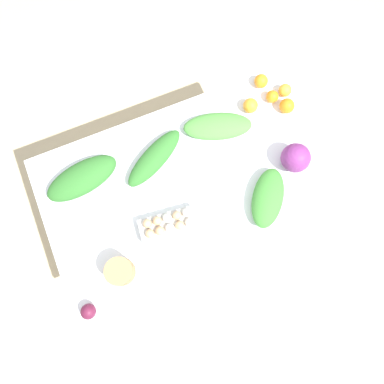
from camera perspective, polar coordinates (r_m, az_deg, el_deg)
The scene contains 15 objects.
ground_plane at distance 2.58m, azimuth -0.00°, elevation -4.23°, with size 8.00×8.00×0.00m, color #C6B289.
dining_table at distance 1.93m, azimuth -0.00°, elevation -0.80°, with size 1.45×0.96×0.75m.
cabbage_purple at distance 1.89m, azimuth 15.51°, elevation 5.03°, with size 0.15×0.15×0.15m, color #7A2D75.
egg_carton at distance 1.77m, azimuth -3.55°, elevation -4.90°, with size 0.29×0.14×0.09m.
paper_bag at distance 1.77m, azimuth -10.89°, elevation -11.82°, with size 0.13×0.13×0.11m, color #A87F51.
greens_bunch_chard at distance 1.93m, azimuth 3.93°, elevation 9.96°, with size 0.35×0.15×0.08m, color #4C933D.
greens_bunch_dandelion at distance 1.83m, azimuth 11.47°, elevation -0.87°, with size 0.30×0.15×0.09m, color #3D8433.
greens_bunch_beet_tops at distance 1.89m, azimuth -16.40°, elevation 2.03°, with size 0.37×0.16×0.10m, color #2D6B28.
greens_bunch_scallion at distance 1.87m, azimuth -5.76°, elevation 5.18°, with size 0.37×0.11×0.08m, color #2D6B28.
beet_root at distance 1.82m, azimuth -15.52°, elevation -17.14°, with size 0.07×0.07×0.07m, color #5B1933.
orange_0 at distance 2.08m, azimuth 10.49°, elevation 16.29°, with size 0.07×0.07×0.07m, color orange.
orange_1 at distance 2.05m, azimuth 12.13°, elevation 14.03°, with size 0.06×0.06×0.06m, color orange.
orange_2 at distance 1.99m, azimuth 8.90°, elevation 12.88°, with size 0.08×0.08×0.08m, color orange.
orange_3 at distance 2.03m, azimuth 14.26°, elevation 12.59°, with size 0.08×0.08×0.08m, color orange.
orange_4 at distance 2.08m, azimuth 13.99°, elevation 14.82°, with size 0.07×0.07×0.07m, color #F9A833.
Camera 1 is at (0.17, 0.42, 2.54)m, focal length 35.00 mm.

